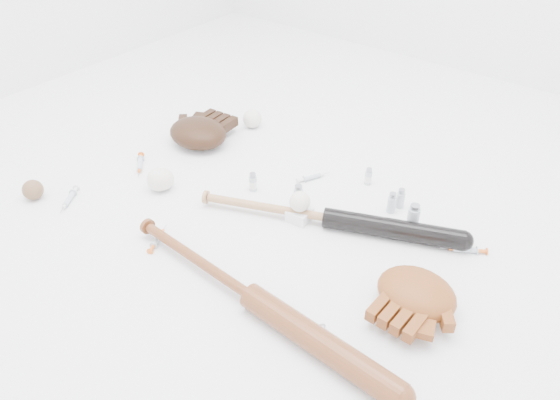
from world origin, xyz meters
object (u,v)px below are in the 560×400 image
Objects in this scene: bat_dark at (327,218)px; glove_dark at (198,132)px; pedestal at (300,215)px; bat_wood at (252,297)px.

glove_dark reaches higher than bat_dark.
bat_dark is at bearing -14.24° from glove_dark.
glove_dark reaches higher than pedestal.
glove_dark is (-0.70, 0.52, 0.02)m from bat_wood.
bat_dark is 12.68× the size of pedestal.
pedestal is at bearing 111.51° from bat_wood.
bat_dark is 0.09m from pedestal.
bat_wood reaches higher than bat_dark.
bat_dark is 0.40m from bat_wood.
bat_wood is 3.42× the size of glove_dark.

